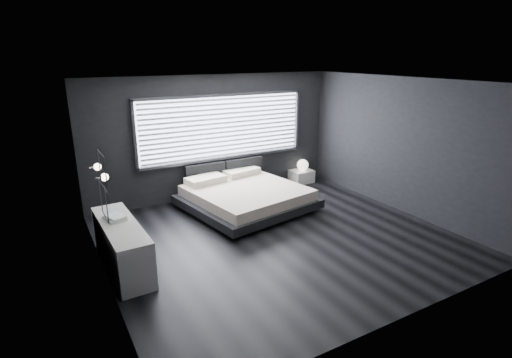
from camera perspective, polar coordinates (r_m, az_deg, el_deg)
room at (r=6.94m, az=3.46°, el=2.09°), size 6.04×6.00×2.80m
window at (r=9.30m, az=-4.58°, el=7.37°), size 4.14×0.09×1.52m
headboard at (r=9.47m, az=-4.48°, el=1.10°), size 1.96×0.16×0.52m
sconce_near at (r=5.94m, az=-20.85°, el=0.25°), size 0.18×0.11×0.11m
sconce_far at (r=6.51m, az=-21.73°, el=1.62°), size 0.18×0.11×0.11m
wall_art_upper at (r=5.29m, az=-21.05°, el=1.00°), size 0.01×0.48×0.48m
wall_art_lower at (r=5.66m, az=-20.94°, el=-2.93°), size 0.01×0.48×0.48m
bed at (r=8.66m, az=-1.51°, el=-2.40°), size 2.77×2.68×0.63m
nightstand at (r=10.52m, az=6.50°, el=0.41°), size 0.57×0.48×0.32m
orb_lamp at (r=10.43m, az=6.68°, el=2.01°), size 0.29×0.29×0.29m
dresser at (r=6.67m, az=-18.57°, el=-8.99°), size 0.58×1.88×0.74m
book_stack at (r=6.68m, az=-19.48°, el=-5.20°), size 0.34×0.41×0.07m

